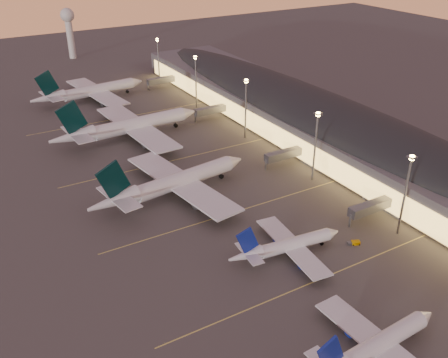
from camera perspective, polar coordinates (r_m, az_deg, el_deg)
ground at (r=137.27m, az=8.97°, el=-10.36°), size 700.00×700.00×0.00m
airliner_narrow_south at (r=115.41m, az=16.73°, el=-17.93°), size 37.80×33.74×13.52m
airliner_narrow_north at (r=140.43m, az=7.10°, el=-7.59°), size 34.98×31.41×12.49m
airliner_wide_near at (r=168.07m, az=-5.93°, el=-0.46°), size 60.37×55.51×19.33m
airliner_wide_mid at (r=216.22m, az=-10.94°, el=5.91°), size 66.38×60.57×21.24m
airliner_wide_far at (r=268.43m, az=-15.08°, el=9.64°), size 60.48×55.50×19.35m
terminal_building at (r=217.35m, az=10.07°, el=7.04°), size 56.35×255.00×17.46m
light_masts at (r=193.66m, az=5.74°, el=7.52°), size 2.20×217.20×25.90m
radar_tower at (r=356.52m, az=-17.34°, el=16.48°), size 9.00×9.00×32.50m
lane_markings at (r=164.17m, az=0.28°, el=-3.03°), size 90.00×180.36×0.00m
baggage_tug_c at (r=150.16m, az=14.65°, el=-7.07°), size 3.83×2.79×1.07m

